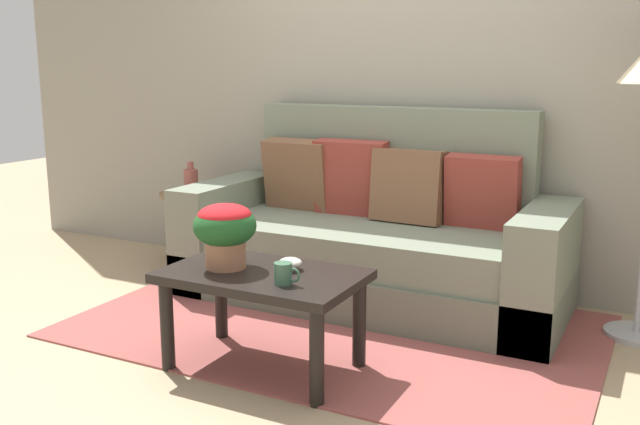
{
  "coord_description": "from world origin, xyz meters",
  "views": [
    {
      "loc": [
        1.6,
        -3.09,
        1.41
      ],
      "look_at": [
        -0.05,
        0.11,
        0.65
      ],
      "focal_mm": 39.75,
      "sensor_mm": 36.0,
      "label": 1
    }
  ],
  "objects_px": {
    "couch": "(372,242)",
    "table_vase": "(191,180)",
    "coffee_mug": "(284,274)",
    "snack_bowl": "(290,263)",
    "potted_plant": "(225,228)",
    "coffee_table": "(263,288)",
    "side_table": "(193,215)"
  },
  "relations": [
    {
      "from": "snack_bowl",
      "to": "potted_plant",
      "type": "bearing_deg",
      "value": -160.63
    },
    {
      "from": "couch",
      "to": "coffee_mug",
      "type": "xyz_separation_m",
      "value": [
        0.13,
        -1.28,
        0.17
      ]
    },
    {
      "from": "couch",
      "to": "table_vase",
      "type": "distance_m",
      "value": 1.41
    },
    {
      "from": "table_vase",
      "to": "snack_bowl",
      "type": "bearing_deg",
      "value": -38.55
    },
    {
      "from": "coffee_table",
      "to": "couch",
      "type": "bearing_deg",
      "value": 87.39
    },
    {
      "from": "coffee_table",
      "to": "potted_plant",
      "type": "relative_size",
      "value": 2.99
    },
    {
      "from": "potted_plant",
      "to": "snack_bowl",
      "type": "height_order",
      "value": "potted_plant"
    },
    {
      "from": "side_table",
      "to": "snack_bowl",
      "type": "distance_m",
      "value": 1.83
    },
    {
      "from": "couch",
      "to": "snack_bowl",
      "type": "distance_m",
      "value": 1.1
    },
    {
      "from": "coffee_table",
      "to": "snack_bowl",
      "type": "distance_m",
      "value": 0.17
    },
    {
      "from": "coffee_mug",
      "to": "snack_bowl",
      "type": "bearing_deg",
      "value": 112.25
    },
    {
      "from": "potted_plant",
      "to": "snack_bowl",
      "type": "relative_size",
      "value": 2.75
    },
    {
      "from": "coffee_table",
      "to": "potted_plant",
      "type": "xyz_separation_m",
      "value": [
        -0.19,
        -0.02,
        0.27
      ]
    },
    {
      "from": "side_table",
      "to": "snack_bowl",
      "type": "bearing_deg",
      "value": -38.64
    },
    {
      "from": "side_table",
      "to": "coffee_mug",
      "type": "height_order",
      "value": "coffee_mug"
    },
    {
      "from": "couch",
      "to": "coffee_mug",
      "type": "distance_m",
      "value": 1.3
    },
    {
      "from": "potted_plant",
      "to": "table_vase",
      "type": "height_order",
      "value": "potted_plant"
    },
    {
      "from": "snack_bowl",
      "to": "table_vase",
      "type": "distance_m",
      "value": 1.84
    },
    {
      "from": "potted_plant",
      "to": "coffee_mug",
      "type": "bearing_deg",
      "value": -14.54
    },
    {
      "from": "potted_plant",
      "to": "snack_bowl",
      "type": "bearing_deg",
      "value": 19.37
    },
    {
      "from": "coffee_table",
      "to": "coffee_mug",
      "type": "relative_size",
      "value": 7.3
    },
    {
      "from": "potted_plant",
      "to": "coffee_mug",
      "type": "distance_m",
      "value": 0.41
    },
    {
      "from": "side_table",
      "to": "table_vase",
      "type": "distance_m",
      "value": 0.25
    },
    {
      "from": "couch",
      "to": "potted_plant",
      "type": "height_order",
      "value": "couch"
    },
    {
      "from": "potted_plant",
      "to": "coffee_table",
      "type": "bearing_deg",
      "value": 6.33
    },
    {
      "from": "couch",
      "to": "table_vase",
      "type": "height_order",
      "value": "couch"
    },
    {
      "from": "table_vase",
      "to": "coffee_mug",
      "type": "bearing_deg",
      "value": -41.5
    },
    {
      "from": "snack_bowl",
      "to": "table_vase",
      "type": "height_order",
      "value": "table_vase"
    },
    {
      "from": "potted_plant",
      "to": "coffee_mug",
      "type": "height_order",
      "value": "potted_plant"
    },
    {
      "from": "couch",
      "to": "table_vase",
      "type": "relative_size",
      "value": 10.9
    },
    {
      "from": "table_vase",
      "to": "coffee_table",
      "type": "bearing_deg",
      "value": -42.53
    },
    {
      "from": "snack_bowl",
      "to": "coffee_table",
      "type": "bearing_deg",
      "value": -141.27
    }
  ]
}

